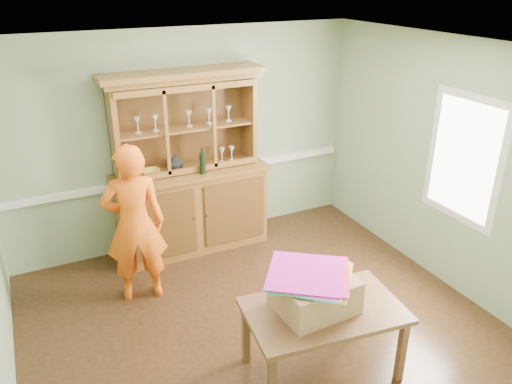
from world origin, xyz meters
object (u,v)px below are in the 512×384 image
cardboard_box (315,294)px  person (135,225)px  dining_table (324,316)px  china_hutch (190,190)px

cardboard_box → person: bearing=121.4°
cardboard_box → dining_table: bearing=-29.5°
dining_table → person: bearing=129.3°
cardboard_box → person: size_ratio=0.36×
dining_table → china_hutch: bearing=103.0°
person → cardboard_box: bearing=132.2°
person → china_hutch: bearing=-127.3°
china_hutch → person: size_ratio=1.29×
china_hutch → dining_table: 2.62m
china_hutch → cardboard_box: china_hutch is taller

